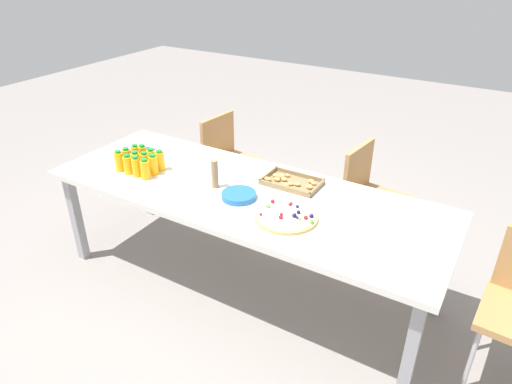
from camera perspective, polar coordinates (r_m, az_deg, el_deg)
The scene contains 21 objects.
ground_plane at distance 3.22m, azimuth -1.46°, elevation -11.18°, with size 12.00×12.00×0.00m, color gray.
party_table at distance 2.84m, azimuth -1.63°, elevation -0.78°, with size 2.52×0.90×0.72m.
chair_far_right at distance 3.34m, azimuth 14.13°, elevation -0.11°, with size 0.45×0.45×0.83m.
chair_far_left at distance 3.80m, azimuth -3.39°, elevation 4.37°, with size 0.44×0.44×0.83m.
juice_bottle_0 at distance 3.16m, azimuth -16.72°, elevation 3.69°, with size 0.06×0.06×0.15m.
juice_bottle_1 at distance 3.11m, azimuth -15.73°, elevation 3.30°, with size 0.06×0.06×0.14m.
juice_bottle_2 at distance 3.06m, azimuth -14.75°, elevation 3.04°, with size 0.05×0.05×0.14m.
juice_bottle_3 at distance 3.01m, azimuth -13.69°, elevation 2.75°, with size 0.06×0.06×0.14m.
juice_bottle_4 at distance 3.20m, azimuth -15.83°, elevation 4.10°, with size 0.06×0.06×0.14m.
juice_bottle_5 at distance 3.15m, azimuth -14.80°, elevation 3.74°, with size 0.06×0.06×0.13m.
juice_bottle_6 at distance 3.10m, azimuth -13.70°, elevation 3.59°, with size 0.06×0.06×0.14m.
juice_bottle_7 at distance 3.05m, azimuth -12.71°, elevation 3.30°, with size 0.06×0.06×0.14m.
juice_bottle_8 at distance 3.26m, azimuth -14.79°, elevation 4.60°, with size 0.06×0.06×0.13m.
juice_bottle_9 at distance 3.20m, azimuth -13.92°, elevation 4.46°, with size 0.06×0.06×0.15m.
juice_bottle_10 at distance 3.15m, azimuth -12.94°, elevation 4.07°, with size 0.06×0.06×0.14m.
juice_bottle_11 at distance 3.11m, azimuth -11.90°, elevation 3.84°, with size 0.06×0.06×0.14m.
fruit_pizza at distance 2.53m, azimuth 3.83°, elevation -3.03°, with size 0.35×0.35×0.05m.
snack_tray at distance 2.89m, azimuth 4.36°, elevation 1.25°, with size 0.36×0.23×0.04m.
plate_stack at distance 2.72m, azimuth -2.16°, elevation -0.43°, with size 0.21×0.21×0.03m.
napkin_stack at distance 3.45m, azimuth -14.21°, elevation 5.02°, with size 0.15×0.15×0.01m, color #194CA5.
cardboard_tube at distance 2.82m, azimuth -5.18°, elevation 2.27°, with size 0.04×0.04×0.18m, color #9E7A56.
Camera 1 is at (1.34, -2.07, 2.07)m, focal length 32.02 mm.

